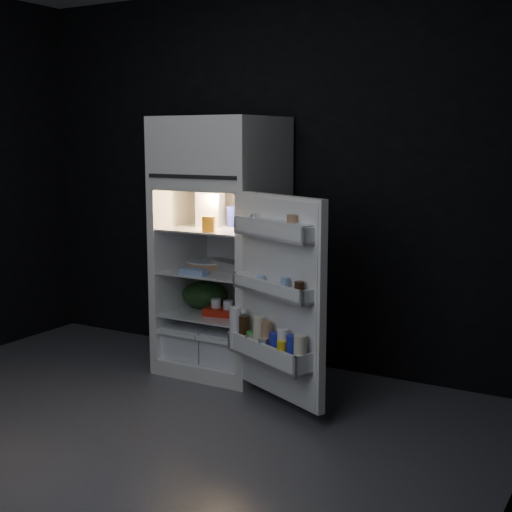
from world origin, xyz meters
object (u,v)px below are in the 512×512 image
Objects in this scene: milk_jug at (210,209)px; yogurt_tray at (223,312)px; refrigerator at (223,236)px; fridge_door at (277,302)px; egg_carton at (231,267)px.

milk_jug is 0.73m from yogurt_tray.
refrigerator is 0.21m from milk_jug.
fridge_door is 4.08× the size of egg_carton.
egg_carton is (-0.61, 0.47, 0.09)m from fridge_door.
fridge_door is 0.79m from yogurt_tray.
milk_jug is (-0.81, 0.52, 0.47)m from fridge_door.
yogurt_tray is at bearing -85.35° from egg_carton.
milk_jug is at bearing 147.41° from fridge_door.
milk_jug reaches higher than egg_carton.
fridge_door is 0.78m from egg_carton.
egg_carton is 1.14× the size of yogurt_tray.
fridge_door is 5.08× the size of milk_jug.
fridge_door reaches higher than yogurt_tray.
egg_carton is at bearing 142.80° from fridge_door.
refrigerator is at bearing -4.09° from milk_jug.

